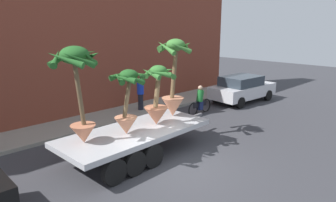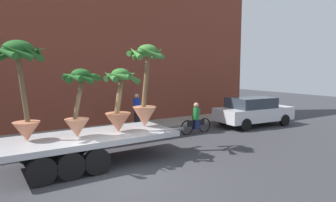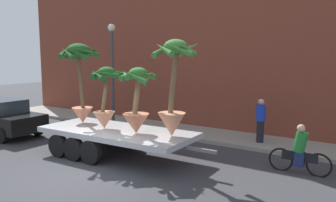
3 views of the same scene
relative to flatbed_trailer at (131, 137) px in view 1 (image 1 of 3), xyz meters
The scene contains 11 objects.
ground_plane 1.92m from the flatbed_trailer, 68.93° to the right, with size 60.00×60.00×0.00m, color #38383D.
sidewalk 4.55m from the flatbed_trailer, 81.88° to the left, with size 24.00×2.20×0.15m, color gray.
building_facade 7.39m from the flatbed_trailer, 84.11° to the left, with size 24.00×1.20×9.59m, color brown.
flatbed_trailer is the anchor object (origin of this frame).
potted_palm_rear 2.95m from the flatbed_trailer, ahead, with size 1.43×1.45×3.05m.
potted_palm_middle 2.70m from the flatbed_trailer, behind, with size 1.69×1.68×2.99m.
potted_palm_front 1.71m from the flatbed_trailer, ahead, with size 1.27×1.30×2.18m.
potted_palm_extra 1.37m from the flatbed_trailer, 145.65° to the right, with size 1.26×1.22×2.17m.
cyclist 6.21m from the flatbed_trailer, 17.04° to the left, with size 1.84×0.36×1.54m.
parked_car 9.95m from the flatbed_trailer, ahead, with size 4.45×2.20×1.58m.
pedestrian_near_gate 5.74m from the flatbed_trailer, 47.12° to the left, with size 0.36×0.36×1.71m.
Camera 1 is at (-6.61, -6.31, 4.54)m, focal length 32.43 mm.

